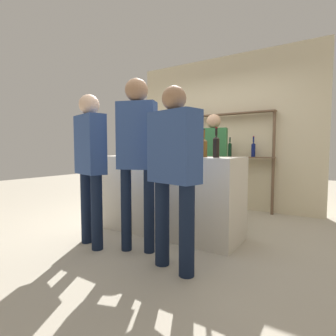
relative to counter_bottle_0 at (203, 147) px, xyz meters
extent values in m
plane|color=#B2A893|center=(-0.52, 0.05, -1.12)|extent=(16.00, 16.00, 0.00)
cube|color=beige|center=(-0.52, 0.05, -0.62)|extent=(1.88, 0.65, 1.00)
cube|color=beige|center=(-0.52, 1.98, 0.28)|extent=(3.48, 0.12, 2.80)
cylinder|color=brown|center=(-1.48, 1.80, -0.26)|extent=(0.05, 0.05, 1.73)
cylinder|color=brown|center=(0.43, 1.80, -0.26)|extent=(0.05, 0.05, 1.73)
cube|color=brown|center=(-0.52, 1.80, 0.60)|extent=(1.96, 0.18, 0.02)
cube|color=brown|center=(-0.52, 1.80, -0.17)|extent=(1.96, 0.18, 0.02)
cylinder|color=silver|center=(-1.15, 1.80, -0.07)|extent=(0.07, 0.07, 0.18)
cone|color=silver|center=(-1.15, 1.80, 0.04)|extent=(0.07, 0.07, 0.03)
cylinder|color=silver|center=(-1.15, 1.80, 0.10)|extent=(0.03, 0.03, 0.08)
cylinder|color=black|center=(-1.15, 1.80, 0.14)|extent=(0.03, 0.03, 0.01)
cylinder|color=black|center=(-0.73, 1.80, -0.04)|extent=(0.08, 0.08, 0.23)
cone|color=black|center=(-0.73, 1.80, 0.09)|extent=(0.08, 0.08, 0.04)
cylinder|color=black|center=(-0.73, 1.80, 0.16)|extent=(0.03, 0.03, 0.10)
cylinder|color=black|center=(-0.73, 1.80, 0.21)|extent=(0.03, 0.03, 0.01)
cylinder|color=black|center=(-0.31, 1.80, -0.05)|extent=(0.07, 0.07, 0.23)
cone|color=black|center=(-0.31, 1.80, 0.08)|extent=(0.07, 0.07, 0.03)
cylinder|color=black|center=(-0.31, 1.80, 0.14)|extent=(0.03, 0.03, 0.08)
cylinder|color=#232328|center=(-0.31, 1.80, 0.18)|extent=(0.03, 0.03, 0.01)
cylinder|color=#0F1956|center=(0.10, 1.80, -0.05)|extent=(0.07, 0.07, 0.22)
cone|color=#0F1956|center=(0.10, 1.80, 0.07)|extent=(0.07, 0.07, 0.03)
cylinder|color=#0F1956|center=(0.10, 1.80, 0.14)|extent=(0.03, 0.03, 0.10)
cylinder|color=maroon|center=(0.10, 1.80, 0.19)|extent=(0.03, 0.03, 0.01)
cylinder|color=brown|center=(0.00, 0.00, -0.03)|extent=(0.09, 0.09, 0.18)
cone|color=brown|center=(0.00, 0.00, 0.08)|extent=(0.09, 0.09, 0.04)
cylinder|color=brown|center=(0.00, 0.00, 0.15)|extent=(0.03, 0.03, 0.09)
cylinder|color=black|center=(0.00, 0.00, 0.20)|extent=(0.04, 0.04, 0.01)
cylinder|color=#0F1956|center=(-0.16, -0.04, -0.02)|extent=(0.08, 0.08, 0.21)
cone|color=#0F1956|center=(-0.16, -0.04, 0.10)|extent=(0.08, 0.08, 0.04)
cylinder|color=#0F1956|center=(-0.16, -0.04, 0.16)|extent=(0.03, 0.03, 0.07)
cylinder|color=#232328|center=(-0.16, -0.04, 0.20)|extent=(0.03, 0.03, 0.01)
cylinder|color=black|center=(0.21, -0.12, -0.02)|extent=(0.07, 0.07, 0.20)
cone|color=black|center=(0.21, -0.12, 0.10)|extent=(0.07, 0.07, 0.03)
cylinder|color=black|center=(0.21, -0.12, 0.15)|extent=(0.03, 0.03, 0.08)
cylinder|color=maroon|center=(0.21, -0.12, 0.20)|extent=(0.03, 0.03, 0.01)
cylinder|color=silver|center=(-0.63, 0.14, -0.12)|extent=(0.06, 0.06, 0.00)
cylinder|color=silver|center=(-0.63, 0.14, -0.08)|extent=(0.01, 0.01, 0.08)
cone|color=silver|center=(-0.63, 0.14, 0.00)|extent=(0.09, 0.09, 0.07)
cylinder|color=black|center=(-0.81, -0.02, -0.02)|extent=(0.22, 0.22, 0.20)
cylinder|color=black|center=(-0.81, -0.02, 0.08)|extent=(0.23, 0.23, 0.01)
cylinder|color=silver|center=(-0.35, 0.20, -0.04)|extent=(0.13, 0.13, 0.16)
sphere|color=tan|center=(-0.32, 0.24, -0.05)|extent=(0.02, 0.02, 0.02)
sphere|color=tan|center=(-0.32, 0.19, -0.10)|extent=(0.02, 0.02, 0.02)
sphere|color=tan|center=(-0.35, 0.20, -0.10)|extent=(0.02, 0.02, 0.02)
sphere|color=tan|center=(-0.38, 0.16, -0.07)|extent=(0.02, 0.02, 0.02)
sphere|color=tan|center=(-0.38, 0.24, -0.04)|extent=(0.02, 0.02, 0.02)
sphere|color=tan|center=(-0.32, 0.21, -0.05)|extent=(0.02, 0.02, 0.02)
sphere|color=tan|center=(-0.32, 0.22, -0.06)|extent=(0.02, 0.02, 0.02)
sphere|color=tan|center=(-0.32, 0.16, -0.07)|extent=(0.02, 0.02, 0.02)
cylinder|color=black|center=(-0.41, 0.93, -0.73)|extent=(0.11, 0.11, 0.79)
cylinder|color=black|center=(-0.15, 0.99, -0.73)|extent=(0.11, 0.11, 0.79)
cube|color=#2D6B38|center=(-0.28, 0.96, -0.02)|extent=(0.44, 0.26, 0.62)
sphere|color=tan|center=(-0.28, 0.96, 0.40)|extent=(0.21, 0.21, 0.21)
cylinder|color=#121C33|center=(-0.34, -0.61, -0.68)|extent=(0.11, 0.11, 0.88)
cylinder|color=#121C33|center=(-0.58, -0.70, -0.68)|extent=(0.11, 0.11, 0.88)
cube|color=navy|center=(-0.46, -0.66, 0.11)|extent=(0.44, 0.30, 0.70)
sphere|color=#936B4C|center=(-0.46, -0.66, 0.58)|extent=(0.24, 0.24, 0.24)
cylinder|color=#121C33|center=(-0.86, -0.86, -0.71)|extent=(0.12, 0.12, 0.82)
cylinder|color=#121C33|center=(-1.13, -0.77, -0.71)|extent=(0.12, 0.12, 0.82)
cube|color=navy|center=(-0.99, -0.82, 0.02)|extent=(0.48, 0.31, 0.65)
sphere|color=#DBB293|center=(-0.99, -0.82, 0.46)|extent=(0.22, 0.22, 0.22)
cylinder|color=#121C33|center=(0.25, -0.86, -0.73)|extent=(0.14, 0.14, 0.80)
cylinder|color=#121C33|center=(-0.05, -0.79, -0.73)|extent=(0.14, 0.14, 0.80)
cube|color=navy|center=(0.10, -0.82, -0.01)|extent=(0.52, 0.32, 0.63)
sphere|color=#936B4C|center=(0.10, -0.82, 0.41)|extent=(0.22, 0.22, 0.22)
camera|label=1|loc=(1.30, -2.79, -0.03)|focal=28.00mm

